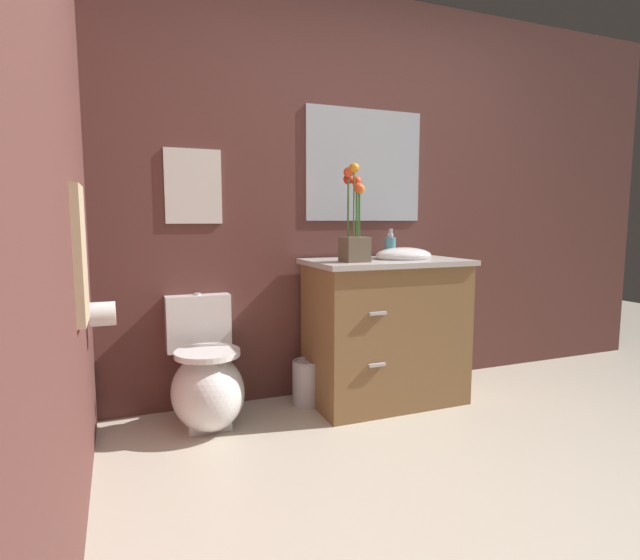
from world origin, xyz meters
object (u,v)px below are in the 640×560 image
object	(u,v)px
trash_bin	(307,382)
hanging_towel	(80,255)
vanity_cabinet	(385,329)
wall_mirror	(365,165)
flower_vase	(354,230)
wall_poster	(193,186)
toilet	(206,381)
toilet_paper_roll	(103,314)
soap_bottle	(390,247)

from	to	relation	value
trash_bin	hanging_towel	bearing A→B (deg)	-150.90
vanity_cabinet	wall_mirror	xyz separation A→B (m)	(-0.00, 0.29, 1.00)
flower_vase	wall_poster	bearing A→B (deg)	155.73
wall_poster	toilet	bearing A→B (deg)	-90.00
toilet	wall_mirror	size ratio (longest dim) A/B	0.86
wall_poster	flower_vase	bearing A→B (deg)	-24.27
toilet	toilet_paper_roll	world-z (taller)	toilet_paper_roll
toilet	wall_poster	world-z (taller)	wall_poster
flower_vase	trash_bin	size ratio (longest dim) A/B	2.01
trash_bin	wall_mirror	size ratio (longest dim) A/B	0.34
toilet	hanging_towel	size ratio (longest dim) A/B	1.33
wall_mirror	hanging_towel	size ratio (longest dim) A/B	1.54
soap_bottle	wall_poster	size ratio (longest dim) A/B	0.36
flower_vase	toilet_paper_roll	world-z (taller)	flower_vase
wall_poster	wall_mirror	size ratio (longest dim) A/B	0.52
toilet	hanging_towel	xyz separation A→B (m)	(-0.54, -0.56, 0.73)
wall_poster	toilet_paper_roll	size ratio (longest dim) A/B	3.78
hanging_towel	wall_poster	bearing A→B (deg)	56.80
soap_bottle	trash_bin	size ratio (longest dim) A/B	0.55
soap_bottle	toilet_paper_roll	world-z (taller)	soap_bottle
trash_bin	wall_poster	distance (m)	1.32
flower_vase	vanity_cabinet	bearing A→B (deg)	17.25
toilet_paper_roll	wall_poster	bearing A→B (deg)	43.72
vanity_cabinet	wall_poster	bearing A→B (deg)	164.73
toilet	toilet_paper_roll	size ratio (longest dim) A/B	6.27
trash_bin	wall_poster	size ratio (longest dim) A/B	0.65
flower_vase	hanging_towel	size ratio (longest dim) A/B	1.05
trash_bin	toilet_paper_roll	size ratio (longest dim) A/B	2.47
hanging_towel	toilet_paper_roll	distance (m)	0.47
wall_mirror	toilet_paper_roll	bearing A→B (deg)	-163.43
toilet	soap_bottle	distance (m)	1.36
vanity_cabinet	trash_bin	distance (m)	0.57
vanity_cabinet	flower_vase	distance (m)	0.66
soap_bottle	trash_bin	xyz separation A→B (m)	(-0.56, -0.01, -0.80)
soap_bottle	toilet	bearing A→B (deg)	-175.48
soap_bottle	flower_vase	bearing A→B (deg)	-150.14
toilet	vanity_cabinet	bearing A→B (deg)	-1.41
vanity_cabinet	flower_vase	xyz separation A→B (m)	(-0.25, -0.08, 0.60)
soap_bottle	hanging_towel	distance (m)	1.83
vanity_cabinet	soap_bottle	world-z (taller)	vanity_cabinet
soap_bottle	wall_poster	world-z (taller)	wall_poster
vanity_cabinet	toilet_paper_roll	xyz separation A→B (m)	(-1.56, -0.17, 0.23)
vanity_cabinet	hanging_towel	xyz separation A→B (m)	(-1.62, -0.53, 0.53)
vanity_cabinet	toilet_paper_roll	size ratio (longest dim) A/B	9.55
toilet_paper_roll	soap_bottle	bearing A→B (deg)	9.91
flower_vase	toilet_paper_roll	distance (m)	1.37
toilet_paper_roll	wall_mirror	bearing A→B (deg)	16.57
toilet	vanity_cabinet	size ratio (longest dim) A/B	0.66
flower_vase	trash_bin	world-z (taller)	flower_vase
soap_bottle	wall_mirror	distance (m)	0.55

